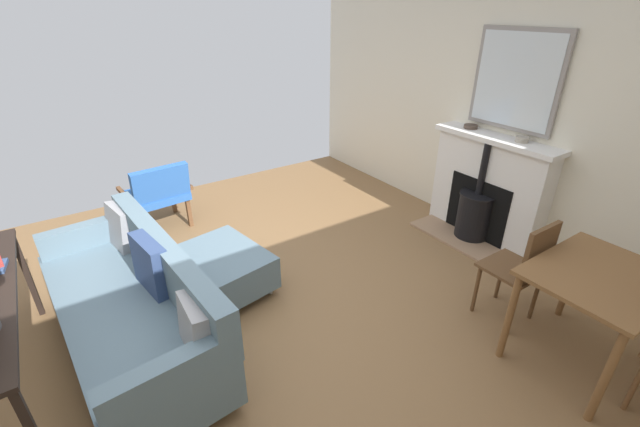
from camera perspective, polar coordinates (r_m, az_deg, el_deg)
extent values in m
cube|color=olive|center=(3.62, -9.86, -13.10)|extent=(5.79, 5.68, 0.01)
cube|color=silver|center=(4.78, 22.77, 14.05)|extent=(0.12, 5.68, 2.78)
cube|color=#9E7A5B|center=(4.72, 18.99, -3.58)|extent=(0.37, 1.18, 0.03)
cube|color=white|center=(4.73, 22.29, 3.05)|extent=(0.25, 1.24, 1.08)
cube|color=black|center=(4.72, 21.14, 0.70)|extent=(0.06, 0.72, 0.65)
cylinder|color=black|center=(4.73, 20.70, -0.29)|extent=(0.36, 0.36, 0.48)
cylinder|color=black|center=(4.62, 21.20, 2.48)|extent=(0.38, 0.38, 0.02)
cylinder|color=black|center=(4.52, 21.79, 5.74)|extent=(0.07, 0.07, 0.55)
cube|color=white|center=(4.53, 23.36, 9.51)|extent=(0.30, 1.32, 0.05)
cube|color=gray|center=(4.52, 25.63, 16.38)|extent=(0.04, 0.90, 0.94)
cube|color=silver|center=(4.51, 25.49, 16.38)|extent=(0.01, 0.82, 0.86)
cylinder|color=#47382D|center=(4.73, 20.25, 11.28)|extent=(0.15, 0.15, 0.04)
torus|color=#47382D|center=(4.73, 20.28, 11.45)|extent=(0.15, 0.15, 0.01)
cylinder|color=#9E9384|center=(4.43, 26.30, 9.23)|extent=(0.12, 0.12, 0.05)
torus|color=#9E9384|center=(4.42, 26.35, 9.48)|extent=(0.12, 0.12, 0.01)
cylinder|color=#B2B2B7|center=(4.17, -31.92, -10.40)|extent=(0.04, 0.04, 0.10)
cylinder|color=#B2B2B7|center=(4.22, -23.71, -7.83)|extent=(0.04, 0.04, 0.10)
cylinder|color=#B2B2B7|center=(2.95, -12.91, -23.75)|extent=(0.04, 0.04, 0.10)
cube|color=slate|center=(3.35, -25.14, -13.25)|extent=(0.94, 2.09, 0.35)
cube|color=slate|center=(3.20, -20.80, -6.28)|extent=(0.30, 2.03, 0.38)
cube|color=slate|center=(4.02, -29.61, -2.56)|extent=(0.75, 0.18, 0.21)
cube|color=slate|center=(2.46, -20.05, -20.43)|extent=(0.75, 0.18, 0.21)
cube|color=#99999E|center=(3.87, -26.06, -1.77)|extent=(0.22, 0.39, 0.38)
cube|color=#334775|center=(3.19, -22.54, -6.77)|extent=(0.19, 0.42, 0.41)
cube|color=#99999E|center=(2.61, -17.06, -14.95)|extent=(0.15, 0.34, 0.35)
cylinder|color=#B2B2B7|center=(4.01, -18.23, -8.82)|extent=(0.04, 0.04, 0.09)
cylinder|color=#B2B2B7|center=(3.54, -13.30, -13.57)|extent=(0.04, 0.04, 0.09)
cylinder|color=#B2B2B7|center=(4.18, -12.34, -6.35)|extent=(0.04, 0.04, 0.09)
cylinder|color=#B2B2B7|center=(3.73, -6.89, -10.46)|extent=(0.04, 0.04, 0.09)
cube|color=slate|center=(3.74, -13.08, -7.26)|extent=(0.73, 0.90, 0.30)
cube|color=brown|center=(5.34, -19.78, 1.97)|extent=(0.05, 0.05, 0.36)
cube|color=brown|center=(5.22, -24.92, 0.40)|extent=(0.05, 0.05, 0.36)
cube|color=brown|center=(4.93, -17.76, 0.19)|extent=(0.05, 0.05, 0.36)
cube|color=brown|center=(4.80, -23.30, -1.56)|extent=(0.05, 0.05, 0.36)
cube|color=#2D60B2|center=(4.99, -21.83, 2.37)|extent=(0.65, 0.61, 0.08)
cube|color=#2D60B2|center=(4.68, -21.27, 3.89)|extent=(0.61, 0.18, 0.37)
cube|color=brown|center=(5.04, -18.62, 4.31)|extent=(0.09, 0.53, 0.04)
cube|color=brown|center=(4.88, -25.50, 2.28)|extent=(0.09, 0.53, 0.04)
cube|color=black|center=(4.02, -35.56, -7.11)|extent=(0.04, 0.04, 0.77)
cylinder|color=brown|center=(3.85, 31.45, -7.74)|extent=(0.05, 0.05, 0.72)
cylinder|color=brown|center=(3.23, 24.84, -12.99)|extent=(0.05, 0.05, 0.72)
cylinder|color=brown|center=(3.07, 34.95, -18.24)|extent=(0.05, 0.05, 0.72)
cube|color=brown|center=(3.25, 34.63, -7.15)|extent=(0.91, 0.73, 0.03)
cylinder|color=brown|center=(3.88, 23.81, -7.98)|extent=(0.03, 0.03, 0.46)
cylinder|color=brown|center=(3.64, 20.93, -9.78)|extent=(0.03, 0.03, 0.46)
cylinder|color=brown|center=(3.76, 27.80, -10.10)|extent=(0.03, 0.03, 0.46)
cylinder|color=brown|center=(3.52, 25.10, -12.14)|extent=(0.03, 0.03, 0.46)
cube|color=brown|center=(3.57, 25.14, -6.90)|extent=(0.40, 0.40, 0.02)
cube|color=brown|center=(3.39, 28.24, -4.90)|extent=(0.36, 0.04, 0.43)
cylinder|color=brown|center=(3.35, 37.64, -18.32)|extent=(0.04, 0.04, 0.45)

